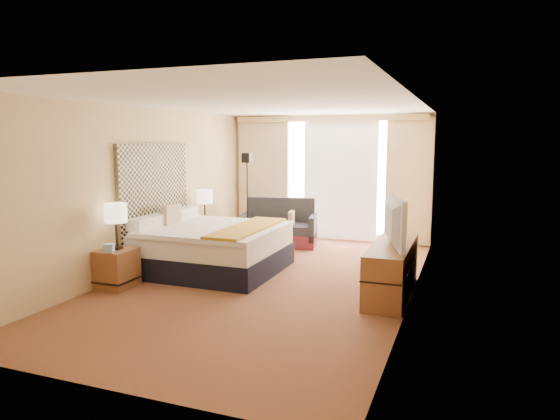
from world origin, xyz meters
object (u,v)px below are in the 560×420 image
(desk_chair, at_px, (386,254))
(lamp_left, at_px, (116,214))
(nightstand_left, at_px, (117,268))
(bed, at_px, (212,247))
(media_dresser, at_px, (392,269))
(lamp_right, at_px, (205,197))
(television, at_px, (388,221))
(floor_lamp, at_px, (247,180))
(loveseat, at_px, (279,230))
(nightstand_right, at_px, (204,237))

(desk_chair, distance_m, lamp_left, 3.93)
(nightstand_left, bearing_deg, bed, 58.34)
(media_dresser, relative_size, lamp_left, 2.74)
(media_dresser, relative_size, lamp_right, 2.91)
(television, bearing_deg, lamp_left, 87.46)
(lamp_right, height_order, television, television)
(floor_lamp, relative_size, desk_chair, 2.01)
(loveseat, bearing_deg, nightstand_left, -119.02)
(lamp_right, relative_size, television, 0.54)
(media_dresser, height_order, television, television)
(nightstand_left, xyz_separation_m, media_dresser, (3.70, 1.05, 0.07))
(nightstand_left, relative_size, television, 0.48)
(media_dresser, distance_m, television, 0.70)
(floor_lamp, bearing_deg, lamp_left, -98.52)
(floor_lamp, bearing_deg, desk_chair, -29.24)
(nightstand_right, bearing_deg, television, -23.67)
(television, bearing_deg, floor_lamp, 35.64)
(loveseat, bearing_deg, lamp_right, -147.27)
(lamp_left, xyz_separation_m, lamp_right, (0.02, 2.48, -0.03))
(lamp_left, bearing_deg, loveseat, 72.63)
(nightstand_right, bearing_deg, lamp_right, -15.69)
(media_dresser, xyz_separation_m, bed, (-2.89, 0.26, 0.03))
(media_dresser, height_order, lamp_right, lamp_right)
(nightstand_right, distance_m, floor_lamp, 1.42)
(nightstand_left, bearing_deg, loveseat, 72.41)
(floor_lamp, distance_m, lamp_right, 1.02)
(bed, distance_m, lamp_left, 1.67)
(nightstand_left, distance_m, floor_lamp, 3.54)
(media_dresser, bearing_deg, desk_chair, 106.31)
(desk_chair, bearing_deg, bed, 179.71)
(nightstand_right, distance_m, television, 4.06)
(nightstand_right, bearing_deg, loveseat, 42.89)
(nightstand_left, distance_m, lamp_left, 0.78)
(media_dresser, bearing_deg, television, -108.44)
(nightstand_right, xyz_separation_m, television, (3.65, -1.60, 0.75))
(television, bearing_deg, lamp_right, 49.93)
(loveseat, relative_size, television, 1.41)
(bed, distance_m, floor_lamp, 2.25)
(nightstand_right, distance_m, loveseat, 1.53)
(loveseat, height_order, lamp_left, lamp_left)
(nightstand_right, distance_m, bed, 1.44)
(nightstand_left, relative_size, media_dresser, 0.31)
(nightstand_left, bearing_deg, desk_chair, 25.40)
(nightstand_right, height_order, media_dresser, media_dresser)
(nightstand_right, distance_m, desk_chair, 3.62)
(desk_chair, xyz_separation_m, lamp_left, (-3.50, -1.66, 0.65))
(floor_lamp, distance_m, lamp_left, 3.39)
(floor_lamp, distance_m, desk_chair, 3.55)
(media_dresser, height_order, lamp_left, lamp_left)
(loveseat, bearing_deg, desk_chair, -49.46)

